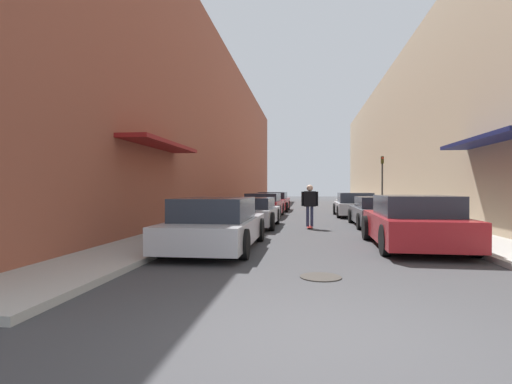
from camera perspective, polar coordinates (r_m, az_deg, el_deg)
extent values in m
plane|color=#38383A|center=(22.98, 7.87, -3.24)|extent=(104.48, 104.48, 0.00)
cube|color=#A3A099|center=(28.01, -1.23, -2.44)|extent=(1.80, 47.49, 0.12)
cube|color=#A3A099|center=(28.10, 16.69, -2.45)|extent=(1.80, 47.49, 0.12)
cube|color=brown|center=(28.78, -7.00, 7.89)|extent=(4.00, 47.49, 10.40)
cube|color=maroon|center=(13.14, -13.35, 6.59)|extent=(1.00, 4.80, 0.12)
cube|color=tan|center=(28.88, 22.44, 7.03)|extent=(4.00, 47.49, 9.60)
cube|color=#141947|center=(13.36, 30.01, 6.43)|extent=(1.00, 4.80, 0.12)
cube|color=#B7B7BC|center=(10.10, -5.56, -5.43)|extent=(1.87, 4.79, 0.56)
cube|color=#232833|center=(9.82, -5.87, -2.38)|extent=(1.65, 2.49, 0.53)
cylinder|color=black|center=(11.77, -8.34, -5.24)|extent=(0.18, 0.66, 0.66)
cylinder|color=black|center=(11.42, 0.61, -5.41)|extent=(0.18, 0.66, 0.66)
cylinder|color=black|center=(8.96, -13.45, -7.06)|extent=(0.18, 0.66, 0.66)
cylinder|color=black|center=(8.50, -1.69, -7.46)|extent=(0.18, 0.66, 0.66)
cube|color=#B7B7BC|center=(15.56, -0.65, -3.33)|extent=(1.96, 4.25, 0.56)
cube|color=#232833|center=(15.33, -0.75, -1.58)|extent=(1.68, 2.23, 0.41)
cylinder|color=black|center=(17.00, -3.07, -3.44)|extent=(0.18, 0.66, 0.66)
cylinder|color=black|center=(16.77, 3.02, -3.50)|extent=(0.18, 0.66, 0.66)
cylinder|color=black|center=(14.45, -4.91, -4.15)|extent=(0.18, 0.66, 0.66)
cylinder|color=black|center=(14.18, 2.26, -4.23)|extent=(0.18, 0.66, 0.66)
cube|color=maroon|center=(21.16, 1.12, -2.16)|extent=(1.95, 4.62, 0.66)
cube|color=#232833|center=(20.91, 1.06, -0.74)|extent=(1.67, 2.42, 0.40)
cylinder|color=black|center=(22.68, -0.75, -2.43)|extent=(0.18, 0.68, 0.68)
cylinder|color=black|center=(22.50, 3.77, -2.46)|extent=(0.18, 0.68, 0.68)
cylinder|color=black|center=(19.88, -1.87, -2.85)|extent=(0.18, 0.68, 0.68)
cylinder|color=black|center=(19.68, 3.28, -2.89)|extent=(0.18, 0.68, 0.68)
cube|color=maroon|center=(26.86, 2.50, -1.63)|extent=(2.06, 4.65, 0.65)
cube|color=#232833|center=(26.62, 2.46, -0.48)|extent=(1.77, 2.43, 0.43)
cylinder|color=black|center=(28.38, 0.81, -1.89)|extent=(0.18, 0.63, 0.63)
cylinder|color=black|center=(28.23, 4.66, -1.90)|extent=(0.18, 0.63, 0.63)
cylinder|color=black|center=(25.55, 0.11, -2.15)|extent=(0.18, 0.63, 0.63)
cylinder|color=black|center=(25.39, 4.38, -2.17)|extent=(0.18, 0.63, 0.63)
cube|color=maroon|center=(10.97, 21.46, -4.72)|extent=(2.07, 4.59, 0.64)
cube|color=#232833|center=(10.71, 21.78, -1.80)|extent=(1.78, 2.41, 0.50)
cylinder|color=black|center=(12.17, 15.45, -4.95)|extent=(0.18, 0.70, 0.70)
cylinder|color=black|center=(12.59, 24.08, -4.79)|extent=(0.18, 0.70, 0.70)
cylinder|color=black|center=(9.42, 17.94, -6.56)|extent=(0.18, 0.70, 0.70)
cylinder|color=black|center=(9.95, 28.84, -6.22)|extent=(0.18, 0.70, 0.70)
cube|color=#515459|center=(16.59, 16.95, -3.13)|extent=(1.83, 4.71, 0.58)
cube|color=#232833|center=(16.33, 17.09, -1.41)|extent=(1.60, 2.45, 0.43)
cylinder|color=black|center=(17.92, 13.37, -3.35)|extent=(0.18, 0.61, 0.61)
cylinder|color=black|center=(18.19, 18.90, -3.30)|extent=(0.18, 0.61, 0.61)
cylinder|color=black|center=(15.03, 14.58, -4.09)|extent=(0.18, 0.61, 0.61)
cylinder|color=black|center=(15.36, 21.12, -4.01)|extent=(0.18, 0.61, 0.61)
cube|color=#B7B7BC|center=(22.16, 13.87, -2.20)|extent=(1.98, 4.42, 0.57)
cube|color=#232833|center=(21.92, 13.94, -0.80)|extent=(1.72, 2.31, 0.53)
cylinder|color=black|center=(23.44, 11.19, -2.39)|extent=(0.18, 0.64, 0.64)
cylinder|color=black|center=(23.64, 15.75, -2.38)|extent=(0.18, 0.64, 0.64)
cylinder|color=black|center=(20.72, 11.73, -2.78)|extent=(0.18, 0.64, 0.64)
cylinder|color=black|center=(20.95, 16.87, -2.75)|extent=(0.18, 0.64, 0.64)
cube|color=#B2231E|center=(15.17, 7.68, -4.94)|extent=(0.20, 0.78, 0.02)
cylinder|color=beige|center=(15.42, 7.39, -4.99)|extent=(0.03, 0.06, 0.06)
cylinder|color=beige|center=(15.43, 7.96, -4.99)|extent=(0.03, 0.06, 0.06)
cylinder|color=beige|center=(14.93, 7.40, -5.17)|extent=(0.03, 0.06, 0.06)
cylinder|color=beige|center=(14.93, 7.98, -5.17)|extent=(0.03, 0.06, 0.06)
cylinder|color=#2D3351|center=(15.14, 7.39, -3.49)|extent=(0.11, 0.11, 0.75)
cylinder|color=#2D3351|center=(15.14, 7.98, -3.49)|extent=(0.11, 0.11, 0.75)
cube|color=black|center=(15.11, 7.69, -0.98)|extent=(0.45, 0.20, 0.58)
sphere|color=beige|center=(15.10, 7.69, 0.57)|extent=(0.24, 0.24, 0.24)
cylinder|color=black|center=(15.11, 6.67, -0.97)|extent=(0.09, 0.09, 0.54)
cylinder|color=black|center=(15.11, 8.71, -0.98)|extent=(0.09, 0.09, 0.54)
cylinder|color=#332D28|center=(6.98, 9.23, -11.89)|extent=(0.70, 0.70, 0.02)
cylinder|color=#2D2D2D|center=(25.63, 17.59, 1.14)|extent=(0.10, 0.10, 3.35)
cube|color=#332D0F|center=(25.68, 17.60, 4.38)|extent=(0.16, 0.16, 0.45)
sphere|color=red|center=(25.61, 17.63, 4.64)|extent=(0.11, 0.11, 0.11)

